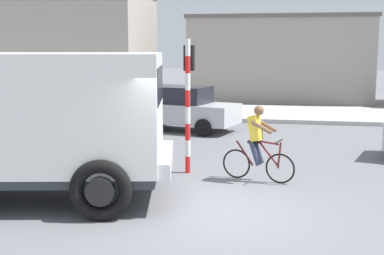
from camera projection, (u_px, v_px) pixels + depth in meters
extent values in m
plane|color=slate|center=(212.00, 215.00, 9.52)|extent=(120.00, 120.00, 0.00)
cube|color=#ADADA8|center=(260.00, 113.00, 23.21)|extent=(80.00, 5.00, 0.16)
cube|color=white|center=(26.00, 110.00, 10.17)|extent=(5.60, 3.51, 2.20)
cube|color=#2D3338|center=(29.00, 170.00, 10.35)|extent=(5.49, 3.44, 0.16)
cube|color=silver|center=(166.00, 160.00, 10.36)|extent=(0.72, 2.37, 0.36)
cube|color=black|center=(157.00, 85.00, 10.13)|extent=(0.55, 2.10, 0.70)
torus|color=black|center=(119.00, 159.00, 11.65)|extent=(1.13, 0.46, 1.10)
cylinder|color=black|center=(119.00, 159.00, 11.65)|extent=(0.55, 0.39, 0.50)
torus|color=black|center=(101.00, 190.00, 9.12)|extent=(1.13, 0.46, 1.10)
cylinder|color=black|center=(101.00, 190.00, 9.12)|extent=(0.55, 0.39, 0.50)
torus|color=black|center=(280.00, 168.00, 11.65)|extent=(0.66, 0.23, 0.68)
torus|color=black|center=(236.00, 164.00, 12.13)|extent=(0.66, 0.23, 0.68)
cylinder|color=#591E1E|center=(266.00, 142.00, 11.72)|extent=(0.59, 0.21, 0.09)
cylinder|color=#591E1E|center=(268.00, 153.00, 11.74)|extent=(0.50, 0.19, 0.57)
cylinder|color=#591E1E|center=(245.00, 153.00, 12.00)|extent=(0.43, 0.17, 0.57)
cylinder|color=#591E1E|center=(279.00, 155.00, 11.62)|extent=(0.10, 0.07, 0.59)
cylinder|color=black|center=(279.00, 141.00, 11.58)|extent=(0.17, 0.49, 0.03)
cube|color=black|center=(253.00, 142.00, 11.86)|extent=(0.26, 0.18, 0.06)
cube|color=gold|center=(256.00, 128.00, 11.79)|extent=(0.37, 0.39, 0.59)
sphere|color=brown|center=(259.00, 110.00, 11.70)|extent=(0.22, 0.22, 0.22)
cylinder|color=#2D334C|center=(258.00, 152.00, 11.95)|extent=(0.33, 0.20, 0.57)
cylinder|color=brown|center=(267.00, 125.00, 11.83)|extent=(0.50, 0.23, 0.29)
cylinder|color=#2D334C|center=(255.00, 153.00, 11.78)|extent=(0.33, 0.20, 0.57)
cylinder|color=brown|center=(262.00, 127.00, 11.55)|extent=(0.50, 0.23, 0.29)
cylinder|color=red|center=(188.00, 165.00, 12.67)|extent=(0.12, 0.12, 0.40)
cylinder|color=white|center=(188.00, 148.00, 12.61)|extent=(0.12, 0.12, 0.40)
cylinder|color=red|center=(188.00, 132.00, 12.54)|extent=(0.12, 0.12, 0.40)
cylinder|color=white|center=(188.00, 115.00, 12.48)|extent=(0.12, 0.12, 0.40)
cylinder|color=red|center=(188.00, 99.00, 12.42)|extent=(0.12, 0.12, 0.40)
cylinder|color=white|center=(188.00, 82.00, 12.36)|extent=(0.12, 0.12, 0.40)
cylinder|color=red|center=(188.00, 65.00, 12.30)|extent=(0.12, 0.12, 0.40)
cylinder|color=white|center=(188.00, 47.00, 12.23)|extent=(0.12, 0.12, 0.40)
cube|color=black|center=(189.00, 58.00, 12.45)|extent=(0.24, 0.20, 0.60)
sphere|color=orange|center=(190.00, 58.00, 12.56)|extent=(0.14, 0.14, 0.14)
cube|color=white|center=(64.00, 109.00, 19.92)|extent=(4.17, 2.17, 0.70)
cube|color=black|center=(67.00, 92.00, 19.77)|extent=(2.36, 1.70, 0.60)
cylinder|color=black|center=(23.00, 120.00, 19.54)|extent=(0.62, 0.25, 0.60)
cylinder|color=black|center=(49.00, 114.00, 21.14)|extent=(0.62, 0.25, 0.60)
cylinder|color=black|center=(82.00, 123.00, 18.80)|extent=(0.62, 0.25, 0.60)
cylinder|color=black|center=(104.00, 117.00, 20.40)|extent=(0.62, 0.25, 0.60)
cube|color=#B7B7BC|center=(182.00, 113.00, 18.92)|extent=(4.30, 2.67, 0.70)
cube|color=black|center=(178.00, 94.00, 18.88)|extent=(2.50, 1.96, 0.60)
cylinder|color=black|center=(223.00, 121.00, 19.20)|extent=(0.63, 0.33, 0.60)
cylinder|color=black|center=(203.00, 128.00, 17.69)|extent=(0.63, 0.33, 0.60)
cylinder|color=black|center=(163.00, 117.00, 20.26)|extent=(0.63, 0.33, 0.60)
cylinder|color=black|center=(140.00, 123.00, 18.75)|extent=(0.63, 0.33, 0.60)
cube|color=#9E9389|center=(61.00, 48.00, 30.41)|extent=(9.97, 5.78, 5.82)
cube|color=#9E9389|center=(280.00, 59.00, 30.69)|extent=(9.76, 7.44, 4.48)
cube|color=#5E5852|center=(281.00, 19.00, 30.33)|extent=(9.96, 7.59, 0.20)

